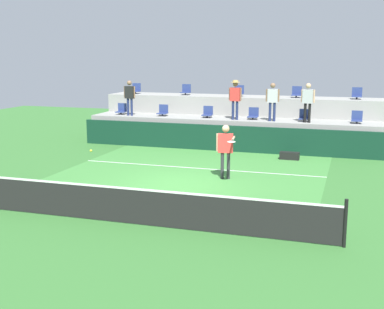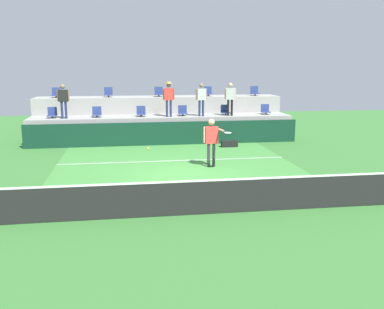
{
  "view_description": "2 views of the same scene",
  "coord_description": "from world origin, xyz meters",
  "px_view_note": "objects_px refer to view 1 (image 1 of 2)",
  "views": [
    {
      "loc": [
        5.24,
        -14.9,
        4.08
      ],
      "look_at": [
        0.88,
        -1.19,
        1.24
      ],
      "focal_mm": 47.88,
      "sensor_mm": 36.0,
      "label": 1
    },
    {
      "loc": [
        -1.83,
        -14.17,
        3.69
      ],
      "look_at": [
        0.24,
        -0.86,
        0.92
      ],
      "focal_mm": 40.09,
      "sensor_mm": 36.0,
      "label": 2
    }
  ],
  "objects_px": {
    "stadium_chair_upper_left": "(186,90)",
    "spectator_with_hat": "(235,96)",
    "stadium_chair_upper_center": "(239,92)",
    "equipment_bag": "(290,156)",
    "stadium_chair_lower_left": "(163,111)",
    "tennis_player": "(226,146)",
    "stadium_chair_upper_right": "(297,93)",
    "spectator_in_grey": "(308,99)",
    "stadium_chair_lower_mid_left": "(208,113)",
    "spectator_in_white": "(130,95)",
    "spectator_leaning_on_rail": "(273,98)",
    "stadium_chair_lower_mid_right": "(253,114)",
    "stadium_chair_upper_far_left": "(136,89)",
    "stadium_chair_upper_far_right": "(357,94)",
    "stadium_chair_lower_far_right": "(357,118)",
    "stadium_chair_lower_far_left": "(122,110)",
    "tennis_ball": "(91,151)",
    "stadium_chair_lower_right": "(304,116)"
  },
  "relations": [
    {
      "from": "stadium_chair_upper_left",
      "to": "spectator_with_hat",
      "type": "height_order",
      "value": "spectator_with_hat"
    },
    {
      "from": "stadium_chair_upper_center",
      "to": "equipment_bag",
      "type": "bearing_deg",
      "value": -53.66
    },
    {
      "from": "stadium_chair_upper_center",
      "to": "stadium_chair_lower_left",
      "type": "bearing_deg",
      "value": -150.54
    },
    {
      "from": "stadium_chair_lower_left",
      "to": "tennis_player",
      "type": "height_order",
      "value": "tennis_player"
    },
    {
      "from": "stadium_chair_upper_right",
      "to": "spectator_in_grey",
      "type": "distance_m",
      "value": 2.3
    },
    {
      "from": "stadium_chair_lower_mid_left",
      "to": "stadium_chair_upper_left",
      "type": "relative_size",
      "value": 1.0
    },
    {
      "from": "spectator_in_white",
      "to": "spectator_leaning_on_rail",
      "type": "height_order",
      "value": "spectator_leaning_on_rail"
    },
    {
      "from": "stadium_chair_lower_mid_left",
      "to": "stadium_chair_upper_center",
      "type": "distance_m",
      "value": 2.24
    },
    {
      "from": "stadium_chair_lower_mid_right",
      "to": "stadium_chair_upper_far_left",
      "type": "height_order",
      "value": "stadium_chair_upper_far_left"
    },
    {
      "from": "stadium_chair_lower_mid_right",
      "to": "equipment_bag",
      "type": "relative_size",
      "value": 0.68
    },
    {
      "from": "stadium_chair_upper_center",
      "to": "stadium_chair_upper_left",
      "type": "bearing_deg",
      "value": 180.0
    },
    {
      "from": "stadium_chair_lower_left",
      "to": "spectator_leaning_on_rail",
      "type": "relative_size",
      "value": 0.32
    },
    {
      "from": "stadium_chair_upper_center",
      "to": "stadium_chair_upper_far_right",
      "type": "relative_size",
      "value": 1.0
    },
    {
      "from": "stadium_chair_upper_left",
      "to": "spectator_with_hat",
      "type": "relative_size",
      "value": 0.3
    },
    {
      "from": "spectator_with_hat",
      "to": "stadium_chair_upper_center",
      "type": "bearing_deg",
      "value": 98.3
    },
    {
      "from": "stadium_chair_lower_far_right",
      "to": "stadium_chair_upper_far_right",
      "type": "height_order",
      "value": "stadium_chair_upper_far_right"
    },
    {
      "from": "stadium_chair_lower_far_left",
      "to": "stadium_chair_lower_far_right",
      "type": "bearing_deg",
      "value": 0.0
    },
    {
      "from": "stadium_chair_lower_far_left",
      "to": "stadium_chair_lower_mid_left",
      "type": "xyz_separation_m",
      "value": [
        4.26,
        0.0,
        0.0
      ]
    },
    {
      "from": "stadium_chair_upper_far_left",
      "to": "spectator_leaning_on_rail",
      "type": "height_order",
      "value": "spectator_leaning_on_rail"
    },
    {
      "from": "stadium_chair_upper_center",
      "to": "stadium_chair_upper_right",
      "type": "relative_size",
      "value": 1.0
    },
    {
      "from": "spectator_in_white",
      "to": "tennis_ball",
      "type": "bearing_deg",
      "value": -71.03
    },
    {
      "from": "spectator_in_grey",
      "to": "stadium_chair_upper_left",
      "type": "bearing_deg",
      "value": 160.21
    },
    {
      "from": "stadium_chair_upper_far_left",
      "to": "spectator_in_grey",
      "type": "bearing_deg",
      "value": -14.04
    },
    {
      "from": "stadium_chair_lower_right",
      "to": "spectator_leaning_on_rail",
      "type": "xyz_separation_m",
      "value": [
        -1.32,
        -0.38,
        0.76
      ]
    },
    {
      "from": "spectator_with_hat",
      "to": "equipment_bag",
      "type": "relative_size",
      "value": 2.26
    },
    {
      "from": "stadium_chair_lower_far_right",
      "to": "stadium_chair_upper_far_left",
      "type": "distance_m",
      "value": 10.91
    },
    {
      "from": "stadium_chair_lower_far_right",
      "to": "spectator_in_white",
      "type": "distance_m",
      "value": 10.12
    },
    {
      "from": "stadium_chair_lower_far_left",
      "to": "stadium_chair_upper_left",
      "type": "xyz_separation_m",
      "value": [
        2.64,
        1.8,
        0.85
      ]
    },
    {
      "from": "stadium_chair_lower_far_right",
      "to": "spectator_with_hat",
      "type": "xyz_separation_m",
      "value": [
        -5.08,
        -0.38,
        0.84
      ]
    },
    {
      "from": "stadium_chair_lower_right",
      "to": "tennis_ball",
      "type": "bearing_deg",
      "value": -113.4
    },
    {
      "from": "stadium_chair_lower_right",
      "to": "spectator_leaning_on_rail",
      "type": "distance_m",
      "value": 1.57
    },
    {
      "from": "spectator_leaning_on_rail",
      "to": "equipment_bag",
      "type": "distance_m",
      "value": 2.95
    },
    {
      "from": "spectator_in_grey",
      "to": "tennis_player",
      "type": "bearing_deg",
      "value": -110.04
    },
    {
      "from": "stadium_chair_lower_mid_left",
      "to": "stadium_chair_upper_far_left",
      "type": "relative_size",
      "value": 1.0
    },
    {
      "from": "tennis_player",
      "to": "spectator_in_white",
      "type": "xyz_separation_m",
      "value": [
        -6.01,
        5.7,
        1.1
      ]
    },
    {
      "from": "stadium_chair_upper_center",
      "to": "spectator_in_white",
      "type": "height_order",
      "value": "spectator_in_white"
    },
    {
      "from": "spectator_in_white",
      "to": "spectator_with_hat",
      "type": "height_order",
      "value": "spectator_with_hat"
    },
    {
      "from": "stadium_chair_upper_right",
      "to": "tennis_player",
      "type": "xyz_separation_m",
      "value": [
        -1.37,
        -7.89,
        -1.2
      ]
    },
    {
      "from": "spectator_in_white",
      "to": "stadium_chair_lower_mid_right",
      "type": "bearing_deg",
      "value": 3.83
    },
    {
      "from": "stadium_chair_lower_mid_left",
      "to": "stadium_chair_upper_far_left",
      "type": "xyz_separation_m",
      "value": [
        -4.3,
        1.8,
        0.85
      ]
    },
    {
      "from": "stadium_chair_upper_far_right",
      "to": "spectator_leaning_on_rail",
      "type": "xyz_separation_m",
      "value": [
        -3.41,
        -2.18,
        -0.09
      ]
    },
    {
      "from": "stadium_chair_lower_mid_right",
      "to": "stadium_chair_upper_far_left",
      "type": "relative_size",
      "value": 1.0
    },
    {
      "from": "spectator_with_hat",
      "to": "spectator_leaning_on_rail",
      "type": "relative_size",
      "value": 1.06
    },
    {
      "from": "stadium_chair_upper_left",
      "to": "stadium_chair_upper_right",
      "type": "relative_size",
      "value": 1.0
    },
    {
      "from": "stadium_chair_lower_mid_left",
      "to": "stadium_chair_upper_far_left",
      "type": "height_order",
      "value": "stadium_chair_upper_far_left"
    },
    {
      "from": "stadium_chair_upper_far_left",
      "to": "spectator_in_white",
      "type": "height_order",
      "value": "spectator_in_white"
    },
    {
      "from": "stadium_chair_lower_mid_right",
      "to": "spectator_in_white",
      "type": "height_order",
      "value": "spectator_in_white"
    },
    {
      "from": "stadium_chair_lower_right",
      "to": "equipment_bag",
      "type": "distance_m",
      "value": 2.6
    },
    {
      "from": "stadium_chair_lower_far_left",
      "to": "tennis_ball",
      "type": "relative_size",
      "value": 7.65
    },
    {
      "from": "stadium_chair_lower_mid_right",
      "to": "stadium_chair_upper_center",
      "type": "xyz_separation_m",
      "value": [
        -1.05,
        1.8,
        0.85
      ]
    }
  ]
}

